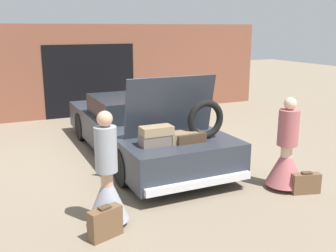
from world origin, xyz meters
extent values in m
plane|color=#7F705B|center=(0.00, 0.00, 0.00)|extent=(40.00, 40.00, 0.00)
cube|color=brown|center=(0.00, 4.32, 1.40)|extent=(12.00, 0.12, 2.80)
cube|color=black|center=(0.00, 4.25, 1.10)|extent=(2.80, 0.02, 2.20)
cube|color=#2D333D|center=(0.00, 0.00, 0.49)|extent=(1.99, 5.21, 0.62)
cube|color=#1E2328|center=(0.00, 0.31, 1.01)|extent=(1.75, 1.67, 0.43)
cylinder|color=black|center=(-0.93, 1.62, 0.34)|extent=(0.18, 0.68, 0.68)
cylinder|color=black|center=(0.93, 1.62, 0.34)|extent=(0.18, 0.68, 0.68)
cylinder|color=black|center=(-0.93, -1.56, 0.34)|extent=(0.18, 0.68, 0.68)
cylinder|color=black|center=(0.93, -1.56, 0.34)|extent=(0.18, 0.68, 0.68)
cube|color=silver|center=(0.00, -2.65, 0.28)|extent=(1.89, 0.10, 0.12)
cube|color=#2D333D|center=(0.00, -1.54, 1.33)|extent=(1.69, 0.25, 1.08)
cube|color=#75665B|center=(-0.47, -2.00, 0.89)|extent=(0.55, 0.27, 0.18)
cube|color=#473323|center=(0.11, -2.00, 0.88)|extent=(0.53, 0.39, 0.16)
cube|color=#9E8460|center=(-0.47, -2.00, 1.05)|extent=(0.53, 0.28, 0.15)
cube|color=#8C7259|center=(0.00, -2.00, 0.88)|extent=(0.49, 0.29, 0.17)
torus|color=black|center=(0.46, -2.00, 1.14)|extent=(0.69, 0.12, 0.69)
cylinder|color=tan|center=(-1.56, -2.82, 0.40)|extent=(0.17, 0.17, 0.79)
cone|color=#9399A3|center=(-1.56, -2.82, 0.44)|extent=(0.58, 0.58, 0.71)
cylinder|color=#9399A3|center=(-1.56, -2.82, 1.10)|extent=(0.30, 0.30, 0.63)
sphere|color=tan|center=(-1.56, -2.82, 1.52)|extent=(0.21, 0.21, 0.21)
cylinder|color=beige|center=(1.56, -2.83, 0.38)|extent=(0.19, 0.19, 0.77)
cone|color=#B25B60|center=(1.56, -2.83, 0.42)|extent=(0.65, 0.65, 0.69)
cylinder|color=#B25B60|center=(1.56, -2.83, 1.07)|extent=(0.34, 0.34, 0.61)
sphere|color=beige|center=(1.56, -2.83, 1.48)|extent=(0.21, 0.21, 0.21)
cube|color=brown|center=(-1.70, -3.15, 0.21)|extent=(0.49, 0.31, 0.41)
cube|color=#4C3823|center=(-1.70, -3.15, 0.43)|extent=(0.18, 0.15, 0.02)
cube|color=brown|center=(1.73, -3.17, 0.17)|extent=(0.50, 0.27, 0.34)
cube|color=#4C3823|center=(1.73, -3.17, 0.36)|extent=(0.18, 0.13, 0.02)
camera|label=1|loc=(-2.92, -7.73, 2.69)|focal=42.00mm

